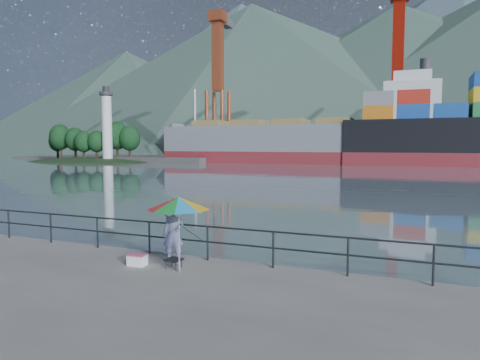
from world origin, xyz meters
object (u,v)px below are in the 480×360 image
Objects in this scene: fisherman at (173,234)px; beach_umbrella at (179,203)px; cooler_bag at (137,260)px; bulk_carrier at (318,141)px.

beach_umbrella is (0.61, -0.74, 1.01)m from fisherman.
fisherman is 0.77× the size of beach_umbrella.
bulk_carrier is (-9.88, 71.25, 3.90)m from cooler_bag.
cooler_bag is at bearing -82.10° from bulk_carrier.
bulk_carrier is (-11.30, 71.37, 2.20)m from beach_umbrella.
bulk_carrier reaches higher than cooler_bag.
fisherman is 3.37× the size of cooler_bag.
fisherman is at bearing 34.39° from cooler_bag.
beach_umbrella is at bearing -81.00° from bulk_carrier.
beach_umbrella is at bearing -65.33° from fisherman.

